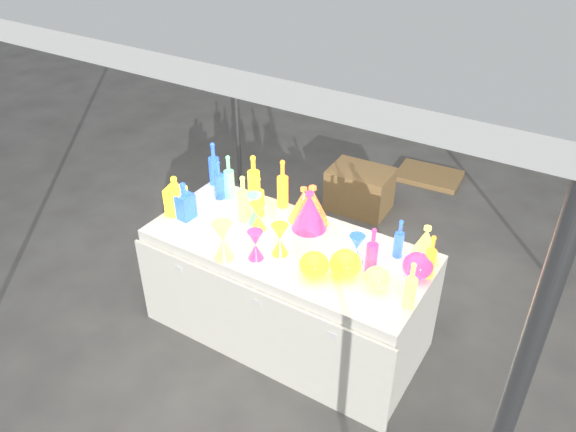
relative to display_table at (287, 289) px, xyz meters
The scene contains 32 objects.
ground 0.37m from the display_table, 90.00° to the left, with size 80.00×80.00×0.00m, color slate.
display_table is the anchor object (origin of this frame).
cardboard_box_closed 1.74m from the display_table, 99.45° to the left, with size 0.55×0.40×0.40m, color #A67E4B.
cardboard_box_flat 2.63m from the display_table, 88.32° to the left, with size 0.63×0.45×0.05m, color #A67E4B.
bottle_0 0.81m from the display_table, 144.88° to the left, with size 0.09×0.09×0.33m, color red, non-canonical shape.
bottle_1 1.07m from the display_table, 157.08° to the left, with size 0.08×0.08×0.33m, color #1DA05E, non-canonical shape.
bottle_2 0.71m from the display_table, 125.98° to the left, with size 0.08×0.08×0.36m, color gold, non-canonical shape.
bottle_4 0.67m from the display_table, 168.70° to the left, with size 0.08×0.08×0.33m, color teal, non-canonical shape.
bottle_5 0.88m from the display_table, 157.91° to the left, with size 0.07×0.07×0.33m, color #B22381, non-canonical shape.
bottle_6 0.65m from the display_table, 151.77° to the left, with size 0.08×0.08×0.29m, color red, non-canonical shape.
bottle_7 0.90m from the display_table, 162.71° to the left, with size 0.07×0.07×0.29m, color #1DA05E, non-canonical shape.
decanter_0 0.97m from the display_table, behind, with size 0.12×0.12×0.29m, color red, non-canonical shape.
decanter_1 0.96m from the display_table, behind, with size 0.09×0.09×0.24m, color gold, non-canonical shape.
decanter_2 0.90m from the display_table, behind, with size 0.11×0.11×0.27m, color #1DA05E, non-canonical shape.
hourglass_0 0.49m from the display_table, 80.99° to the right, with size 0.10×0.10×0.21m, color gold, non-canonical shape.
hourglass_1 0.53m from the display_table, 110.11° to the right, with size 0.10×0.10×0.19m, color #1A459A, non-canonical shape.
hourglass_2 0.65m from the display_table, 127.03° to the right, with size 0.12×0.12×0.25m, color teal, non-canonical shape.
hourglass_3 0.58m from the display_table, 163.77° to the left, with size 0.11×0.11×0.21m, color #B22381, non-canonical shape.
hourglass_4 0.53m from the display_table, behind, with size 0.10×0.10×0.20m, color red, non-canonical shape.
hourglass_5 0.65m from the display_table, ahead, with size 0.10×0.10×0.19m, color #1DA05E, non-canonical shape.
globe_0 0.64m from the display_table, 11.25° to the right, with size 0.19×0.19×0.15m, color red, non-canonical shape.
globe_1 0.79m from the display_table, ahead, with size 0.15×0.15×0.12m, color teal, non-canonical shape.
globe_2 0.57m from the display_table, 32.36° to the right, with size 0.17×0.17×0.14m, color gold, non-canonical shape.
globe_3 0.93m from the display_table, ahead, with size 0.18×0.18×0.14m, color #1A459A, non-canonical shape.
lampshade_0 0.59m from the display_table, 87.98° to the left, with size 0.23×0.23×0.27m, color yellow, non-canonical shape.
lampshade_1 0.58m from the display_table, 100.67° to the left, with size 0.20×0.20×0.24m, color yellow, non-canonical shape.
lampshade_2 0.56m from the display_table, 82.80° to the left, with size 0.23×0.23×0.27m, color #1A459A, non-canonical shape.
lampshade_3 0.97m from the display_table, 20.35° to the left, with size 0.20×0.20×0.24m, color teal, non-canonical shape.
bottle_8 0.85m from the display_table, 20.95° to the left, with size 0.06×0.06×0.26m, color #1DA05E, non-canonical shape.
bottle_9 1.01m from the display_table, 10.54° to the left, with size 0.06×0.06×0.28m, color gold, non-canonical shape.
bottle_10 0.77m from the display_table, ahead, with size 0.07×0.07×0.31m, color #1A459A, non-canonical shape.
bottle_11 1.02m from the display_table, ahead, with size 0.07×0.07×0.29m, color teal, non-canonical shape.
Camera 1 is at (1.51, -2.42, 2.81)m, focal length 35.00 mm.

